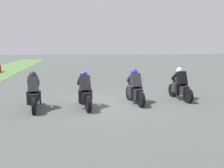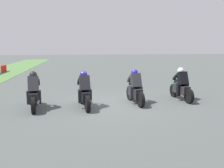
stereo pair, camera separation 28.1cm
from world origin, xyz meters
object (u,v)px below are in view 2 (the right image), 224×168
(rider_lane_a, at_px, (181,87))
(rider_lane_c, at_px, (84,93))
(rider_lane_b, at_px, (135,89))
(rider_lane_d, at_px, (34,94))

(rider_lane_a, xyz_separation_m, rider_lane_c, (-0.76, 4.49, 0.00))
(rider_lane_c, bearing_deg, rider_lane_b, -86.77)
(rider_lane_a, xyz_separation_m, rider_lane_d, (-0.71, 6.48, 0.00))
(rider_lane_c, relative_size, rider_lane_d, 1.00)
(rider_lane_b, height_order, rider_lane_c, same)
(rider_lane_b, distance_m, rider_lane_d, 4.22)
(rider_lane_b, xyz_separation_m, rider_lane_c, (-0.42, 2.21, 0.00))
(rider_lane_c, xyz_separation_m, rider_lane_d, (0.06, 1.99, 0.00))
(rider_lane_a, distance_m, rider_lane_d, 6.52)
(rider_lane_a, distance_m, rider_lane_c, 4.55)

